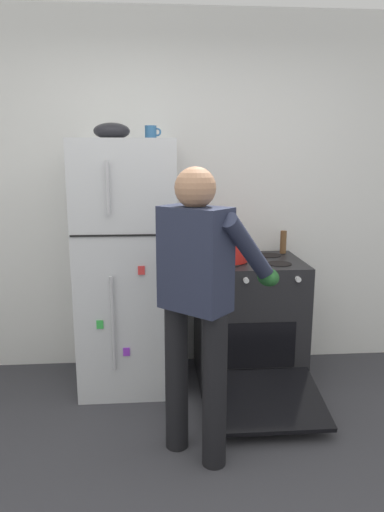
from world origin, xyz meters
TOP-DOWN VIEW (x-y plane):
  - kitchen_wall_back at (0.00, 1.95)m, footprint 6.00×0.10m
  - refrigerator at (-0.40, 1.57)m, footprint 0.68×0.72m
  - stove_range at (0.49, 1.55)m, footprint 0.76×1.21m
  - person_cook at (0.03, 0.67)m, footprint 0.69×0.73m
  - red_pot at (0.33, 1.52)m, footprint 0.36×0.26m
  - coffee_mug at (-0.21, 1.62)m, footprint 0.11×0.08m
  - pepper_mill at (0.79, 1.77)m, footprint 0.05×0.05m
  - mixing_bowl at (-0.48, 1.57)m, footprint 0.24×0.24m

SIDE VIEW (x-z plane):
  - stove_range at x=0.49m, z-range -0.01..0.90m
  - refrigerator at x=-0.40m, z-range 0.00..1.76m
  - person_cook at x=0.03m, z-range 0.16..1.76m
  - red_pot at x=0.33m, z-range 0.91..1.05m
  - pepper_mill at x=0.79m, z-range 0.91..1.09m
  - kitchen_wall_back at x=0.00m, z-range 0.00..2.70m
  - coffee_mug at x=-0.21m, z-range 1.76..1.85m
  - mixing_bowl at x=-0.48m, z-range 1.76..1.87m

